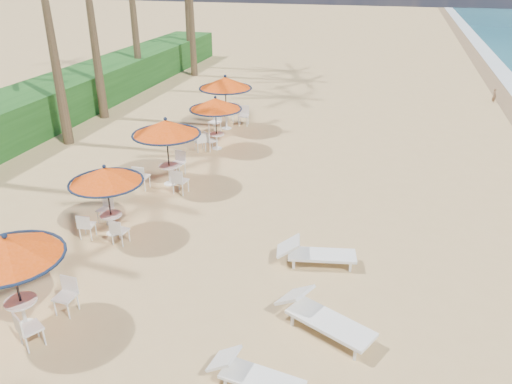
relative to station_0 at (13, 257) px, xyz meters
The scene contains 11 objects.
ground 5.21m from the station_0, ahead, with size 160.00×160.00×0.00m, color tan.
scrub_hedge 14.33m from the station_0, 126.96° to the left, with size 3.00×40.00×1.80m, color #194716.
station_0 is the anchor object (origin of this frame).
station_1 4.02m from the station_0, 94.56° to the left, with size 2.04×2.04×2.12m.
station_2 7.60m from the station_0, 90.99° to the left, with size 2.31×2.31×2.41m.
station_3 11.36m from the station_0, 88.85° to the left, with size 2.12×2.12×2.21m.
station_4 14.08m from the station_0, 90.68° to the left, with size 2.38×2.44×2.48m.
lounger_near 5.28m from the station_0, ahead, with size 1.86×0.83×0.64m.
lounger_mid 6.38m from the station_0, 14.06° to the left, with size 2.26×1.57×0.78m.
lounger_far 6.91m from the station_0, 35.82° to the left, with size 2.09×0.98×0.72m.
person 25.38m from the station_0, 60.79° to the left, with size 0.31×0.20×0.84m, color brown.
Camera 1 is at (2.01, -7.30, 7.16)m, focal length 35.00 mm.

